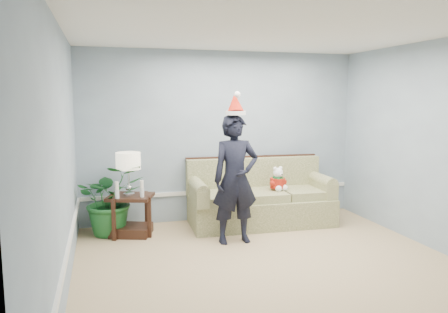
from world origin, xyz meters
name	(u,v)px	position (x,y,z in m)	size (l,w,h in m)	color
room_shell	(285,156)	(0.00, 0.00, 1.35)	(4.54, 5.04, 2.74)	tan
wainscot_trim	(161,217)	(-1.18, 1.18, 0.45)	(4.49, 4.99, 0.06)	white
sofa	(260,200)	(0.49, 2.04, 0.36)	(2.23, 1.04, 1.03)	#505C2B
side_table	(131,219)	(-1.51, 1.97, 0.23)	(0.74, 0.68, 0.58)	#341B12
table_lamp	(128,163)	(-1.52, 1.96, 1.05)	(0.35, 0.35, 0.62)	silver
candle_pair	(130,190)	(-1.52, 1.81, 0.69)	(0.40, 0.06, 0.23)	silver
houseplant	(111,199)	(-1.77, 2.09, 0.52)	(0.93, 0.81, 1.03)	#1B5C26
man	(235,179)	(-0.15, 1.28, 0.87)	(0.64, 0.42, 1.75)	black
santa_hat	(235,105)	(-0.15, 1.29, 1.87)	(0.30, 0.33, 0.32)	white
teddy_bear	(278,182)	(0.73, 1.91, 0.68)	(0.29, 0.29, 0.38)	white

